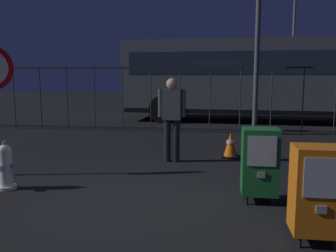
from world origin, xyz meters
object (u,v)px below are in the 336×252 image
object	(u,v)px
newspaper_box_primary	(260,161)
bus_far	(300,76)
pedestrian	(172,115)
bus_near	(266,76)
street_light_near_left	(294,21)
newspaper_box_secondary	(316,190)
traffic_cone	(230,145)
fire_hydrant	(6,166)

from	to	relation	value
newspaper_box_primary	bus_far	bearing A→B (deg)	75.46
pedestrian	bus_near	distance (m)	7.38
street_light_near_left	bus_near	bearing A→B (deg)	-109.45
newspaper_box_secondary	bus_far	distance (m)	15.09
traffic_cone	newspaper_box_secondary	bearing A→B (deg)	-79.67
fire_hydrant	newspaper_box_secondary	bearing A→B (deg)	-16.43
newspaper_box_secondary	traffic_cone	bearing A→B (deg)	100.33
bus_near	street_light_near_left	xyz separation A→B (m)	(2.16, 6.13, 2.85)
newspaper_box_primary	traffic_cone	bearing A→B (deg)	95.88
newspaper_box_primary	street_light_near_left	distance (m)	15.98
pedestrian	street_light_near_left	world-z (taller)	street_light_near_left
fire_hydrant	bus_near	world-z (taller)	bus_near
fire_hydrant	bus_near	size ratio (longest dim) A/B	0.07
newspaper_box_primary	fire_hydrant	bearing A→B (deg)	179.00
pedestrian	traffic_cone	world-z (taller)	pedestrian
traffic_cone	street_light_near_left	world-z (taller)	street_light_near_left
newspaper_box_secondary	bus_far	world-z (taller)	bus_far
bus_near	pedestrian	bearing A→B (deg)	-108.14
newspaper_box_secondary	bus_far	xyz separation A→B (m)	(3.09, 14.73, 1.14)
bus_far	street_light_near_left	world-z (taller)	street_light_near_left
newspaper_box_primary	newspaper_box_secondary	size ratio (longest dim) A/B	1.00
bus_near	bus_far	xyz separation A→B (m)	(2.27, 4.60, 0.00)
newspaper_box_primary	street_light_near_left	size ratio (longest dim) A/B	0.13
bus_near	bus_far	bearing A→B (deg)	67.18
street_light_near_left	bus_far	bearing A→B (deg)	-85.84
fire_hydrant	pedestrian	bearing A→B (deg)	42.15
pedestrian	bus_near	xyz separation A→B (m)	(2.71, 6.82, 0.76)
traffic_cone	bus_far	xyz separation A→B (m)	(3.79, 10.87, 1.45)
pedestrian	street_light_near_left	size ratio (longest dim) A/B	0.21
pedestrian	bus_far	size ratio (longest dim) A/B	0.16
newspaper_box_primary	newspaper_box_secondary	world-z (taller)	same
newspaper_box_secondary	bus_near	world-z (taller)	bus_near
bus_near	newspaper_box_secondary	bearing A→B (deg)	-91.10
pedestrian	traffic_cone	distance (m)	1.48
pedestrian	bus_near	bearing A→B (deg)	68.35
traffic_cone	bus_far	distance (m)	11.61
newspaper_box_secondary	bus_near	distance (m)	10.23
newspaper_box_secondary	pedestrian	size ratio (longest dim) A/B	0.61
fire_hydrant	bus_near	xyz separation A→B (m)	(5.00, 8.90, 1.36)
fire_hydrant	newspaper_box_secondary	world-z (taller)	newspaper_box_secondary
traffic_cone	street_light_near_left	bearing A→B (deg)	73.46
pedestrian	newspaper_box_primary	bearing A→B (deg)	-55.62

